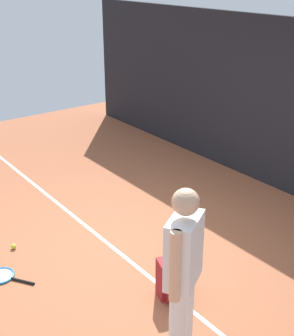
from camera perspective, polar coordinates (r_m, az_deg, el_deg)
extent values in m
plane|color=#9E5638|center=(5.97, -3.11, -9.78)|extent=(12.00, 12.00, 0.00)
cube|color=black|center=(7.37, 16.49, 7.00)|extent=(10.00, 0.10, 2.61)
cube|color=white|center=(5.93, -3.68, -9.98)|extent=(9.00, 0.05, 0.00)
cylinder|color=white|center=(4.37, 4.68, -17.13)|extent=(0.14, 0.14, 0.85)
cylinder|color=white|center=(4.20, 3.65, -19.13)|extent=(0.14, 0.14, 0.85)
cube|color=white|center=(3.84, 4.50, -9.97)|extent=(0.40, 0.46, 0.60)
sphere|color=#D8A884|center=(3.62, 4.71, -4.14)|extent=(0.22, 0.22, 0.22)
cylinder|color=#D8A884|center=(4.03, 5.44, -8.48)|extent=(0.09, 0.09, 0.62)
cylinder|color=#D8A884|center=(3.67, 3.43, -11.86)|extent=(0.09, 0.09, 0.62)
cylinder|color=black|center=(5.58, -14.84, -13.14)|extent=(0.27, 0.19, 0.03)
torus|color=#1E72BF|center=(5.73, -17.40, -12.37)|extent=(0.45, 0.45, 0.02)
cylinder|color=#B2B2B2|center=(5.73, -17.40, -12.37)|extent=(0.38, 0.38, 0.00)
cube|color=maroon|center=(5.11, 3.03, -13.14)|extent=(0.29, 0.35, 0.44)
cube|color=maroon|center=(5.06, 3.59, -14.76)|extent=(0.15, 0.23, 0.20)
sphere|color=#CCE033|center=(6.17, -15.88, -9.14)|extent=(0.07, 0.07, 0.07)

